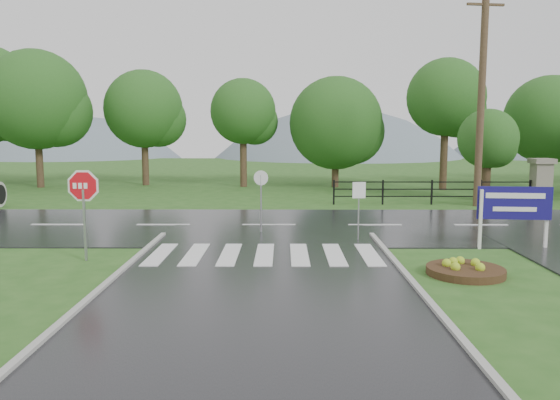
{
  "coord_description": "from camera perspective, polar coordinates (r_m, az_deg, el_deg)",
  "views": [
    {
      "loc": [
        0.52,
        -10.3,
        3.59
      ],
      "look_at": [
        0.44,
        6.0,
        1.5
      ],
      "focal_mm": 35.0,
      "sensor_mm": 36.0,
      "label": 1
    }
  ],
  "objects": [
    {
      "name": "reg_sign_round",
      "position": [
        18.94,
        -2.0,
        0.66
      ],
      "size": [
        0.5,
        0.15,
        2.21
      ],
      "color": "#939399",
      "rests_on": "ground"
    },
    {
      "name": "stop_sign",
      "position": [
        15.82,
        -19.85,
        0.62
      ],
      "size": [
        1.19,
        0.08,
        2.68
      ],
      "color": "#939399",
      "rests_on": "ground"
    },
    {
      "name": "flower_bed",
      "position": [
        14.48,
        18.81,
        -6.87
      ],
      "size": [
        1.92,
        1.92,
        0.38
      ],
      "color": "#332111",
      "rests_on": "ground"
    },
    {
      "name": "hills",
      "position": [
        77.75,
        2.5,
        -6.94
      ],
      "size": [
        102.0,
        48.0,
        48.0
      ],
      "color": "slate",
      "rests_on": "ground"
    },
    {
      "name": "crosswalk",
      "position": [
        15.71,
        -1.62,
        -5.68
      ],
      "size": [
        6.5,
        2.8,
        0.02
      ],
      "color": "silver",
      "rests_on": "ground"
    },
    {
      "name": "main_road",
      "position": [
        20.62,
        -1.16,
        -2.72
      ],
      "size": [
        90.0,
        8.0,
        0.04
      ],
      "primitive_type": "cube",
      "color": "black",
      "rests_on": "ground"
    },
    {
      "name": "ground",
      "position": [
        10.92,
        -2.52,
        -11.9
      ],
      "size": [
        120.0,
        120.0,
        0.0
      ],
      "primitive_type": "plane",
      "color": "#2A581D",
      "rests_on": "ground"
    },
    {
      "name": "utility_pole_east",
      "position": [
        27.45,
        20.3,
        10.04
      ],
      "size": [
        1.79,
        0.35,
        10.06
      ],
      "color": "#473523",
      "rests_on": "ground"
    },
    {
      "name": "pillar_west",
      "position": [
        29.21,
        25.6,
        1.85
      ],
      "size": [
        1.0,
        1.0,
        2.24
      ],
      "color": "gray",
      "rests_on": "ground"
    },
    {
      "name": "fence_west",
      "position": [
        27.42,
        15.58,
        1.04
      ],
      "size": [
        9.58,
        0.08,
        1.2
      ],
      "color": "black",
      "rests_on": "ground"
    },
    {
      "name": "estate_billboard",
      "position": [
        17.9,
        23.29,
        -0.6
      ],
      "size": [
        2.18,
        0.26,
        1.91
      ],
      "color": "silver",
      "rests_on": "ground"
    },
    {
      "name": "entrance_tree_left",
      "position": [
        29.68,
        20.91,
        5.95
      ],
      "size": [
        3.0,
        3.0,
        4.67
      ],
      "color": "#3D2B1C",
      "rests_on": "ground"
    },
    {
      "name": "treeline",
      "position": [
        34.49,
        1.09,
        1.33
      ],
      "size": [
        83.2,
        5.2,
        10.0
      ],
      "color": "#1F5119",
      "rests_on": "ground"
    },
    {
      "name": "reg_sign_small",
      "position": [
        17.78,
        8.24,
        0.12
      ],
      "size": [
        0.43,
        0.08,
        1.93
      ],
      "color": "#939399",
      "rests_on": "ground"
    }
  ]
}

